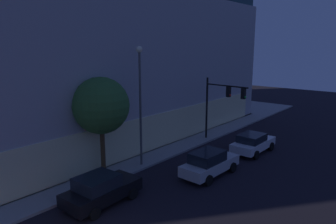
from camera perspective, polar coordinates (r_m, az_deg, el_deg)
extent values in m
cube|color=#4C4C51|center=(37.37, -17.37, -1.84)|extent=(35.06, 27.91, 0.15)
cube|color=#F2E8AC|center=(26.88, -1.59, -3.17)|extent=(31.19, 0.60, 2.91)
cube|color=#AAA8AD|center=(36.44, -18.01, 8.27)|extent=(34.66, 27.51, 13.01)
cylinder|color=black|center=(29.23, 7.04, 0.71)|extent=(0.18, 0.18, 5.64)
cylinder|color=black|center=(27.66, 10.59, 4.69)|extent=(0.47, 4.18, 0.12)
cube|color=black|center=(27.61, 10.91, 3.61)|extent=(0.35, 0.35, 0.90)
sphere|color=red|center=(27.56, 11.20, 3.00)|extent=(0.18, 0.18, 0.18)
cube|color=black|center=(26.84, 13.51, 3.26)|extent=(0.35, 0.35, 0.90)
sphere|color=green|center=(26.79, 13.81, 2.63)|extent=(0.18, 0.18, 0.18)
cylinder|color=#4D4D4D|center=(22.13, -5.02, 0.36)|extent=(0.16, 0.16, 8.06)
sphere|color=#F9EFC6|center=(21.69, -5.22, 11.25)|extent=(0.44, 0.44, 0.44)
cylinder|color=#4C351E|center=(21.75, -11.72, -6.79)|extent=(0.32, 0.32, 3.13)
sphere|color=#34652B|center=(20.99, -12.07, 1.17)|extent=(3.75, 3.75, 3.75)
cube|color=black|center=(18.32, -11.82, -13.96)|extent=(4.51, 2.14, 0.71)
cube|color=black|center=(17.84, -12.75, -12.29)|extent=(2.23, 1.85, 0.67)
cube|color=#F9F4CC|center=(20.04, -8.15, -11.49)|extent=(0.13, 0.20, 0.12)
cube|color=#F9F4CC|center=(19.27, -5.64, -12.41)|extent=(0.13, 0.20, 0.12)
cylinder|color=black|center=(19.96, -10.60, -12.80)|extent=(0.65, 0.26, 0.64)
cylinder|color=black|center=(18.66, -6.43, -14.49)|extent=(0.65, 0.26, 0.64)
cylinder|color=black|center=(18.45, -17.20, -15.31)|extent=(0.65, 0.26, 0.64)
cylinder|color=black|center=(17.04, -13.18, -17.48)|extent=(0.65, 0.26, 0.64)
cube|color=#B7BABF|center=(21.73, 7.65, -9.53)|extent=(4.75, 1.94, 0.70)
cube|color=black|center=(21.21, 7.16, -8.05)|extent=(2.41, 1.68, 0.70)
cube|color=#F9F4CC|center=(23.81, 9.73, -7.66)|extent=(0.13, 0.20, 0.12)
cube|color=#F9F4CC|center=(23.30, 11.96, -8.19)|extent=(0.13, 0.20, 0.12)
cylinder|color=black|center=(23.44, 7.85, -8.81)|extent=(0.70, 0.26, 0.69)
cylinder|color=black|center=(22.57, 11.63, -9.78)|extent=(0.70, 0.26, 0.69)
cylinder|color=black|center=(21.26, 3.36, -10.95)|extent=(0.70, 0.26, 0.69)
cylinder|color=black|center=(20.29, 7.36, -12.18)|extent=(0.70, 0.26, 0.69)
cube|color=silver|center=(26.89, 15.19, -5.66)|extent=(4.59, 1.98, 0.65)
cube|color=black|center=(26.42, 14.94, -4.55)|extent=(2.27, 1.74, 0.59)
cube|color=#F9F4CC|center=(29.06, 16.13, -4.40)|extent=(0.12, 0.20, 0.12)
cube|color=#F9F4CC|center=(28.63, 18.18, -4.77)|extent=(0.12, 0.20, 0.12)
cylinder|color=black|center=(28.60, 14.71, -5.27)|extent=(0.70, 0.25, 0.69)
cylinder|color=black|center=(27.87, 18.19, -5.93)|extent=(0.70, 0.25, 0.69)
cylinder|color=black|center=(26.20, 11.92, -6.72)|extent=(0.70, 0.25, 0.69)
cylinder|color=black|center=(25.40, 15.66, -7.51)|extent=(0.70, 0.25, 0.69)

